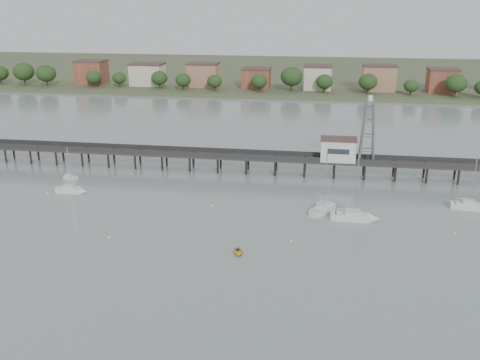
# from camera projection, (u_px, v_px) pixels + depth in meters

# --- Properties ---
(ground_plane) EXTENTS (500.00, 500.00, 0.00)m
(ground_plane) POSITION_uv_depth(u_px,v_px,m) (162.00, 300.00, 74.81)
(ground_plane) COLOR gray
(ground_plane) RESTS_ON ground
(pier) EXTENTS (150.00, 5.00, 5.50)m
(pier) POSITION_uv_depth(u_px,v_px,m) (233.00, 156.00, 129.74)
(pier) COLOR #2D2823
(pier) RESTS_ON ground
(pier_building) EXTENTS (8.40, 5.40, 5.30)m
(pier_building) POSITION_uv_depth(u_px,v_px,m) (338.00, 149.00, 125.15)
(pier_building) COLOR silver
(pier_building) RESTS_ON ground
(lattice_tower) EXTENTS (3.20, 3.20, 15.50)m
(lattice_tower) POSITION_uv_depth(u_px,v_px,m) (368.00, 132.00, 122.78)
(lattice_tower) COLOR slate
(lattice_tower) RESTS_ON ground
(sailboat_e) EXTENTS (7.16, 2.80, 11.65)m
(sailboat_e) POSITION_uv_depth(u_px,v_px,m) (473.00, 207.00, 106.71)
(sailboat_e) COLOR silver
(sailboat_e) RESTS_ON ground
(sailboat_c) EXTENTS (5.89, 7.79, 12.82)m
(sailboat_c) POSITION_uv_depth(u_px,v_px,m) (326.00, 208.00, 106.40)
(sailboat_c) COLOR silver
(sailboat_c) RESTS_ON ground
(sailboat_b) EXTENTS (6.38, 2.04, 10.63)m
(sailboat_b) POSITION_uv_depth(u_px,v_px,m) (74.00, 190.00, 116.05)
(sailboat_b) COLOR silver
(sailboat_b) RESTS_ON ground
(sailboat_d) EXTENTS (8.57, 2.63, 14.07)m
(sailboat_d) POSITION_uv_depth(u_px,v_px,m) (360.00, 217.00, 101.65)
(sailboat_d) COLOR silver
(sailboat_d) RESTS_ON ground
(white_tender) EXTENTS (3.64, 2.42, 1.31)m
(white_tender) POSITION_uv_depth(u_px,v_px,m) (70.00, 178.00, 125.04)
(white_tender) COLOR silver
(white_tender) RESTS_ON ground
(yellow_dinghy) EXTENTS (2.25, 1.18, 3.02)m
(yellow_dinghy) POSITION_uv_depth(u_px,v_px,m) (238.00, 254.00, 88.55)
(yellow_dinghy) COLOR yellow
(yellow_dinghy) RESTS_ON ground
(dinghy_occupant) EXTENTS (0.41, 1.05, 0.25)m
(dinghy_occupant) POSITION_uv_depth(u_px,v_px,m) (238.00, 254.00, 88.55)
(dinghy_occupant) COLOR black
(dinghy_occupant) RESTS_ON ground
(mooring_buoys) EXTENTS (83.61, 20.54, 0.39)m
(mooring_buoys) POSITION_uv_depth(u_px,v_px,m) (234.00, 218.00, 102.71)
(mooring_buoys) COLOR beige
(mooring_buoys) RESTS_ON ground
(far_shore) EXTENTS (500.00, 170.00, 10.40)m
(far_shore) POSITION_uv_depth(u_px,v_px,m) (287.00, 73.00, 298.64)
(far_shore) COLOR #475133
(far_shore) RESTS_ON ground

